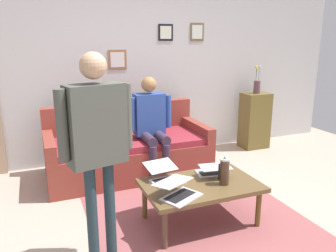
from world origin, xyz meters
TOP-DOWN VIEW (x-y plane):
  - ground_plane at (0.00, 0.00)m, footprint 7.68×7.68m
  - area_rug at (-0.08, 0.05)m, footprint 2.03×2.23m
  - back_wall at (-0.00, -2.20)m, footprint 7.04×0.11m
  - couch at (0.23, -1.51)m, footprint 2.05×0.93m
  - coffee_table at (-0.08, -0.05)m, footprint 1.09×0.69m
  - laptop_left at (-0.29, -0.19)m, footprint 0.35×0.35m
  - laptop_center at (0.22, 0.12)m, footprint 0.45×0.44m
  - laptop_right at (0.21, -0.24)m, footprint 0.34×0.40m
  - french_press at (-0.28, 0.05)m, footprint 0.11×0.09m
  - side_shelf at (-1.97, -1.82)m, footprint 0.42×0.32m
  - flower_vase at (-1.97, -1.82)m, footprint 0.10×0.10m
  - person_standing at (0.91, 0.20)m, footprint 0.58×0.28m
  - person_seated at (-0.02, -1.28)m, footprint 0.55×0.51m

SIDE VIEW (x-z plane):
  - ground_plane at x=0.00m, z-range 0.00..0.00m
  - area_rug at x=-0.08m, z-range 0.00..0.01m
  - couch at x=0.23m, z-range -0.14..0.74m
  - coffee_table at x=-0.08m, z-range 0.16..0.57m
  - side_shelf at x=-1.97m, z-range 0.00..0.89m
  - laptop_left at x=-0.29m, z-range 0.39..0.50m
  - laptop_right at x=0.21m, z-range 0.38..0.52m
  - laptop_center at x=0.22m, z-range 0.38..0.52m
  - french_press at x=-0.28m, z-range 0.39..0.67m
  - person_seated at x=-0.02m, z-range 0.09..1.37m
  - flower_vase at x=-1.97m, z-range 0.80..1.23m
  - person_standing at x=0.91m, z-range 0.23..1.88m
  - back_wall at x=0.00m, z-range 0.00..2.70m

